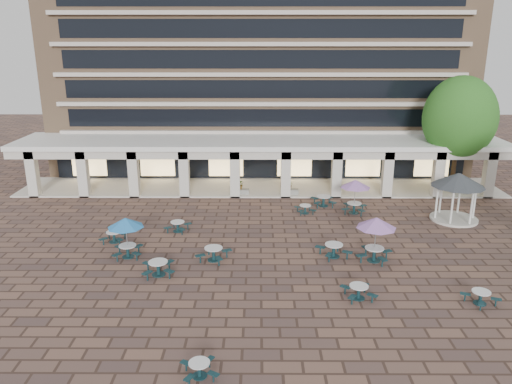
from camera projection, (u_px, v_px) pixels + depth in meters
ground at (261, 259)px, 30.19m from camera, size 120.00×120.00×0.00m
apartment_building at (260, 40)px, 50.81m from camera, size 40.00×15.50×25.20m
retail_arcade at (260, 156)px, 43.44m from camera, size 42.00×6.60×4.40m
picnic_table_0 at (158, 267)px, 27.99m from camera, size 2.06×2.06×0.82m
picnic_table_1 at (199, 368)px, 19.58m from camera, size 1.67×1.67×0.64m
picnic_table_3 at (359, 291)px, 25.47m from camera, size 1.81×1.81×0.73m
picnic_table_4 at (126, 224)px, 29.80m from camera, size 2.19×2.19×2.53m
picnic_table_5 at (114, 236)px, 32.54m from camera, size 1.71×1.71×0.73m
picnic_table_6 at (376, 224)px, 29.23m from camera, size 2.37×2.37×2.74m
picnic_table_7 at (481, 296)px, 24.97m from camera, size 1.89×1.89×0.69m
picnic_table_8 at (214, 253)px, 29.86m from camera, size 2.20×2.20×0.82m
picnic_table_9 at (305, 208)px, 37.93m from camera, size 1.65×1.65×0.65m
picnic_table_10 at (334, 249)px, 30.34m from camera, size 2.21×2.21×0.83m
picnic_table_11 at (355, 185)px, 37.44m from camera, size 2.27×2.27×2.63m
picnic_table_12 at (178, 225)px, 34.36m from camera, size 1.86×1.86×0.72m
picnic_table_13 at (323, 200)px, 39.57m from camera, size 1.96×1.96×0.83m
gazebo at (458, 185)px, 35.88m from camera, size 3.80×3.80×3.54m
tree_east_c at (460, 118)px, 41.05m from camera, size 5.98×5.98×9.96m
planter_left at (240, 189)px, 42.36m from camera, size 1.50×0.86×1.33m
planter_right at (290, 189)px, 42.35m from camera, size 1.50×0.81×1.27m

